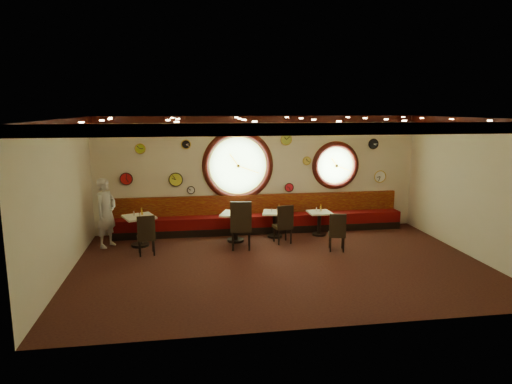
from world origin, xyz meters
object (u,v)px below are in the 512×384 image
(chair_c, at_px, (284,222))
(condiment_c_pepper, at_px, (277,210))
(condiment_a_pepper, at_px, (140,215))
(condiment_c_bottle, at_px, (279,208))
(condiment_b_bottle, at_px, (237,209))
(table_b, at_px, (235,223))
(condiment_b_pepper, at_px, (236,211))
(chair_d, at_px, (337,230))
(condiment_d_salt, at_px, (316,209))
(waiter, at_px, (106,213))
(condiment_a_salt, at_px, (134,213))
(table_c, at_px, (275,221))
(table_d, at_px, (319,220))
(condiment_d_bottle, at_px, (321,208))
(condiment_c_salt, at_px, (272,210))
(condiment_b_salt, at_px, (232,211))
(condiment_a_bottle, at_px, (142,211))
(table_a, at_px, (140,227))
(chair_a, at_px, (146,233))
(chair_b, at_px, (241,222))
(condiment_d_pepper, at_px, (320,210))

(chair_c, height_order, condiment_c_pepper, chair_c)
(condiment_a_pepper, height_order, condiment_c_bottle, condiment_a_pepper)
(condiment_b_bottle, bearing_deg, condiment_c_pepper, 7.15)
(table_b, xyz_separation_m, condiment_b_pepper, (0.03, 0.02, 0.33))
(chair_d, bearing_deg, condiment_b_pepper, 165.32)
(condiment_d_salt, height_order, waiter, waiter)
(condiment_a_salt, xyz_separation_m, condiment_b_bottle, (2.60, 0.07, 0.01))
(condiment_b_pepper, xyz_separation_m, condiment_b_bottle, (0.04, 0.07, 0.04))
(table_c, distance_m, condiment_c_pepper, 0.30)
(table_d, bearing_deg, condiment_d_salt, 122.34)
(waiter, bearing_deg, condiment_d_bottle, -55.24)
(condiment_c_salt, xyz_separation_m, waiter, (-4.20, -0.21, 0.13))
(condiment_b_pepper, bearing_deg, table_b, -135.86)
(condiment_b_salt, bearing_deg, chair_d, -27.23)
(condiment_c_salt, xyz_separation_m, condiment_c_pepper, (0.14, -0.05, 0.00))
(table_b, bearing_deg, condiment_b_bottle, 55.28)
(condiment_a_bottle, bearing_deg, condiment_c_pepper, 2.41)
(condiment_d_salt, xyz_separation_m, waiter, (-5.46, -0.27, 0.15))
(table_a, xyz_separation_m, chair_a, (0.23, -0.78, 0.06))
(table_a, height_order, condiment_a_salt, condiment_a_salt)
(condiment_c_pepper, bearing_deg, chair_b, -138.53)
(condiment_d_salt, height_order, condiment_a_bottle, condiment_a_bottle)
(chair_a, xyz_separation_m, chair_b, (2.24, 0.09, 0.14))
(condiment_b_salt, height_order, condiment_a_pepper, condiment_a_pepper)
(table_d, height_order, condiment_d_bottle, condiment_d_bottle)
(condiment_d_bottle, xyz_separation_m, waiter, (-5.58, -0.26, 0.12))
(chair_d, relative_size, condiment_b_salt, 5.13)
(table_c, xyz_separation_m, chair_a, (-3.27, -1.07, 0.12))
(condiment_b_salt, xyz_separation_m, condiment_d_bottle, (2.44, 0.29, -0.07))
(table_a, height_order, condiment_d_pepper, table_a)
(condiment_b_salt, relative_size, condiment_d_pepper, 1.30)
(table_d, xyz_separation_m, condiment_d_pepper, (0.02, -0.00, 0.29))
(table_a, relative_size, table_d, 1.40)
(table_c, height_order, condiment_b_pepper, condiment_b_pepper)
(chair_c, distance_m, condiment_d_bottle, 1.39)
(table_b, relative_size, condiment_d_salt, 8.00)
(condiment_a_salt, height_order, condiment_b_salt, condiment_a_salt)
(condiment_d_salt, bearing_deg, condiment_c_salt, -177.60)
(condiment_b_salt, relative_size, condiment_d_bottle, 0.63)
(table_b, xyz_separation_m, condiment_d_bottle, (2.37, 0.32, 0.27))
(table_a, bearing_deg, condiment_c_salt, 5.29)
(condiment_c_salt, height_order, condiment_c_pepper, same)
(table_a, height_order, condiment_a_bottle, condiment_a_bottle)
(table_c, xyz_separation_m, chair_b, (-1.03, -0.97, 0.26))
(chair_d, height_order, waiter, waiter)
(table_c, bearing_deg, condiment_c_pepper, -22.12)
(condiment_a_bottle, height_order, condiment_b_bottle, condiment_a_bottle)
(condiment_b_bottle, bearing_deg, condiment_d_bottle, 5.65)
(table_b, xyz_separation_m, waiter, (-3.20, 0.06, 0.39))
(condiment_b_pepper, bearing_deg, condiment_c_bottle, 13.12)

